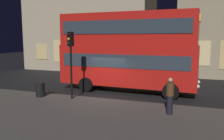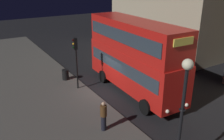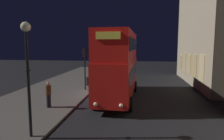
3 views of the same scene
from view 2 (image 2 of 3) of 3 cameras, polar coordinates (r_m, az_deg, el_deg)
The scene contains 7 objects.
ground_plane at distance 18.82m, azimuth -2.22°, elevation -5.28°, with size 80.00×80.00×0.00m, color black.
sidewalk_slab at distance 17.36m, azimuth -14.68°, elevation -8.21°, with size 44.00×7.16×0.12m, color #4C4944.
double_decker_bus at distance 17.98m, azimuth 5.18°, elevation 3.95°, with size 9.80×3.02×5.52m.
traffic_light_near_kerb at distance 18.36m, azimuth -8.57°, elevation 4.00°, with size 0.38×0.40×4.06m.
street_lamp at distance 10.07m, azimuth 16.65°, elevation -6.30°, with size 0.45×0.45×5.39m.
pedestrian at distance 13.84m, azimuth -2.01°, elevation -10.80°, with size 0.38×0.38×1.80m.
litter_bin at distance 21.01m, azimuth -10.97°, elevation -1.07°, with size 0.57×0.57×0.89m, color black.
Camera 2 is at (14.73, -8.22, 8.36)m, focal length 38.60 mm.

